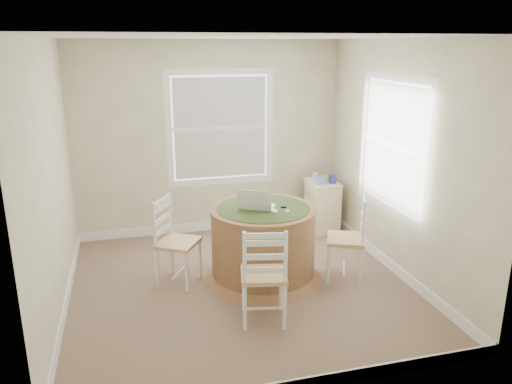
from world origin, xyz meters
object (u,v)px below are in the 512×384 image
object	(u,v)px
round_table	(263,241)
corner_chest	(322,206)
chair_left	(178,242)
laptop	(256,205)
chair_right	(346,239)
chair_near	(264,274)

from	to	relation	value
round_table	corner_chest	bearing A→B (deg)	64.70
chair_left	laptop	bearing A→B (deg)	-66.75
chair_left	chair_right	xyz separation A→B (m)	(1.80, -0.37, 0.00)
laptop	corner_chest	bearing A→B (deg)	-109.52
laptop	round_table	bearing A→B (deg)	-162.58
round_table	laptop	world-z (taller)	laptop
chair_left	corner_chest	distance (m)	2.40
corner_chest	laptop	bearing A→B (deg)	-134.55
chair_left	chair_near	bearing A→B (deg)	-114.02
round_table	chair_near	world-z (taller)	chair_near
corner_chest	chair_left	bearing A→B (deg)	-150.88
chair_right	laptop	distance (m)	1.06
chair_right	chair_near	bearing A→B (deg)	-36.39
chair_right	chair_left	bearing A→B (deg)	-77.17
chair_left	chair_near	size ratio (longest dim) A/B	1.00
round_table	chair_near	bearing A→B (deg)	-86.47
round_table	chair_right	world-z (taller)	chair_right
laptop	corner_chest	size ratio (longest dim) A/B	0.66
round_table	chair_right	bearing A→B (deg)	3.82
chair_left	chair_near	distance (m)	1.20
chair_right	corner_chest	world-z (taller)	chair_right
chair_near	chair_right	bearing A→B (deg)	-138.78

